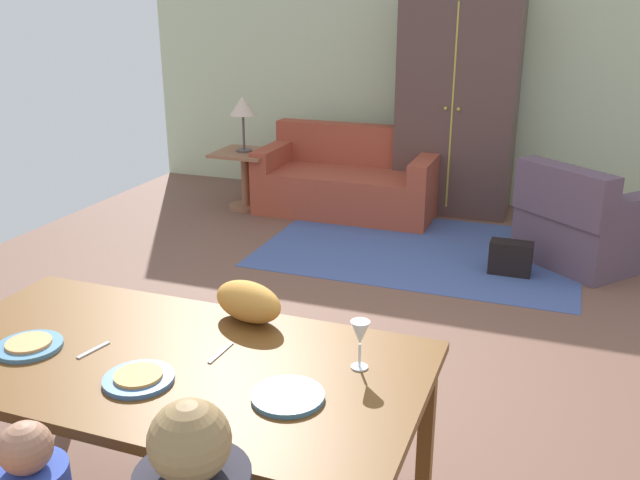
# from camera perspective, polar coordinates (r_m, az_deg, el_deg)

# --- Properties ---
(ground_plane) EXTENTS (7.05, 6.34, 0.02)m
(ground_plane) POSITION_cam_1_polar(r_m,az_deg,el_deg) (4.55, 4.72, -7.38)
(ground_plane) COLOR brown
(back_wall) EXTENTS (7.05, 0.10, 2.70)m
(back_wall) POSITION_cam_1_polar(r_m,az_deg,el_deg) (7.25, 12.18, 13.59)
(back_wall) COLOR beige
(back_wall) RESTS_ON ground_plane
(dining_table) EXTENTS (1.94, 0.99, 0.76)m
(dining_table) POSITION_cam_1_polar(r_m,az_deg,el_deg) (2.72, -12.39, -10.63)
(dining_table) COLOR brown
(dining_table) RESTS_ON ground_plane
(plate_near_man) EXTENTS (0.25, 0.25, 0.02)m
(plate_near_man) POSITION_cam_1_polar(r_m,az_deg,el_deg) (2.91, -22.78, -8.05)
(plate_near_man) COLOR teal
(plate_near_man) RESTS_ON dining_table
(pizza_near_man) EXTENTS (0.17, 0.17, 0.01)m
(pizza_near_man) POSITION_cam_1_polar(r_m,az_deg,el_deg) (2.90, -22.82, -7.79)
(pizza_near_man) COLOR #E19150
(pizza_near_man) RESTS_ON plate_near_man
(plate_near_child) EXTENTS (0.25, 0.25, 0.02)m
(plate_near_child) POSITION_cam_1_polar(r_m,az_deg,el_deg) (2.56, -14.68, -11.00)
(plate_near_child) COLOR #426DA7
(plate_near_child) RESTS_ON dining_table
(pizza_near_child) EXTENTS (0.17, 0.17, 0.01)m
(pizza_near_child) POSITION_cam_1_polar(r_m,az_deg,el_deg) (2.55, -14.71, -10.71)
(pizza_near_child) COLOR gold
(pizza_near_child) RESTS_ON plate_near_child
(plate_near_woman) EXTENTS (0.25, 0.25, 0.02)m
(plate_near_woman) POSITION_cam_1_polar(r_m,az_deg,el_deg) (2.39, -2.67, -12.70)
(plate_near_woman) COLOR teal
(plate_near_woman) RESTS_ON dining_table
(wine_glass) EXTENTS (0.07, 0.07, 0.19)m
(wine_glass) POSITION_cam_1_polar(r_m,az_deg,el_deg) (2.51, 3.31, -7.79)
(wine_glass) COLOR silver
(wine_glass) RESTS_ON dining_table
(fork) EXTENTS (0.05, 0.15, 0.01)m
(fork) POSITION_cam_1_polar(r_m,az_deg,el_deg) (2.81, -18.12, -8.59)
(fork) COLOR silver
(fork) RESTS_ON dining_table
(knife) EXTENTS (0.02, 0.17, 0.01)m
(knife) POSITION_cam_1_polar(r_m,az_deg,el_deg) (2.68, -8.15, -9.15)
(knife) COLOR silver
(knife) RESTS_ON dining_table
(cat) EXTENTS (0.35, 0.23, 0.17)m
(cat) POSITION_cam_1_polar(r_m,az_deg,el_deg) (2.89, -5.91, -5.05)
(cat) COLOR gold
(cat) RESTS_ON dining_table
(area_rug) EXTENTS (2.60, 1.80, 0.01)m
(area_rug) POSITION_cam_1_polar(r_m,az_deg,el_deg) (5.96, 8.23, -0.72)
(area_rug) COLOR #3F528A
(area_rug) RESTS_ON ground_plane
(couch) EXTENTS (1.72, 0.86, 0.82)m
(couch) POSITION_cam_1_polar(r_m,az_deg,el_deg) (6.88, 2.42, 4.84)
(couch) COLOR #9D422D
(couch) RESTS_ON ground_plane
(armchair) EXTENTS (1.20, 1.20, 0.82)m
(armchair) POSITION_cam_1_polar(r_m,az_deg,el_deg) (5.90, 20.97, 1.19)
(armchair) COLOR #574251
(armchair) RESTS_ON ground_plane
(armoire) EXTENTS (1.10, 0.59, 2.10)m
(armoire) POSITION_cam_1_polar(r_m,az_deg,el_deg) (6.91, 11.23, 10.87)
(armoire) COLOR brown
(armoire) RESTS_ON ground_plane
(side_table) EXTENTS (0.56, 0.56, 0.58)m
(side_table) POSITION_cam_1_polar(r_m,az_deg,el_deg) (7.01, -6.18, 5.63)
(side_table) COLOR #8E5B3F
(side_table) RESTS_ON ground_plane
(table_lamp) EXTENTS (0.26, 0.26, 0.54)m
(table_lamp) POSITION_cam_1_polar(r_m,az_deg,el_deg) (6.88, -6.37, 10.74)
(table_lamp) COLOR #493F40
(table_lamp) RESTS_ON side_table
(handbag) EXTENTS (0.32, 0.16, 0.26)m
(handbag) POSITION_cam_1_polar(r_m,az_deg,el_deg) (5.54, 15.39, -1.44)
(handbag) COLOR black
(handbag) RESTS_ON ground_plane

